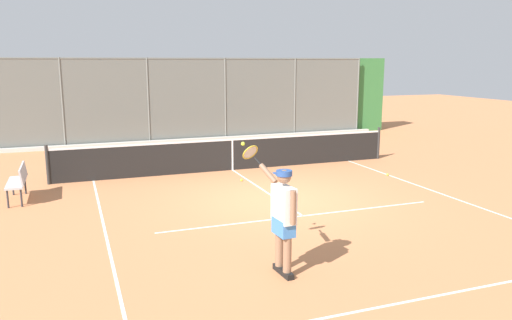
{
  "coord_description": "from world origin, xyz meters",
  "views": [
    {
      "loc": [
        4.53,
        10.68,
        3.26
      ],
      "look_at": [
        0.63,
        0.2,
        1.05
      ],
      "focal_mm": 35.24,
      "sensor_mm": 36.0,
      "label": 1
    }
  ],
  "objects_px": {
    "tennis_ball_mid_court": "(388,175)",
    "courtside_bench": "(19,179)",
    "tennis_player": "(283,214)",
    "tennis_ball_near_baseline": "(242,180)"
  },
  "relations": [
    {
      "from": "tennis_ball_near_baseline",
      "to": "courtside_bench",
      "type": "relative_size",
      "value": 0.05
    },
    {
      "from": "tennis_ball_mid_court",
      "to": "courtside_bench",
      "type": "relative_size",
      "value": 0.05
    },
    {
      "from": "tennis_ball_near_baseline",
      "to": "tennis_ball_mid_court",
      "type": "distance_m",
      "value": 4.26
    },
    {
      "from": "tennis_ball_near_baseline",
      "to": "tennis_ball_mid_court",
      "type": "relative_size",
      "value": 1.0
    },
    {
      "from": "tennis_player",
      "to": "tennis_ball_mid_court",
      "type": "height_order",
      "value": "tennis_player"
    },
    {
      "from": "tennis_ball_mid_court",
      "to": "courtside_bench",
      "type": "height_order",
      "value": "courtside_bench"
    },
    {
      "from": "tennis_ball_mid_court",
      "to": "tennis_player",
      "type": "bearing_deg",
      "value": 43.07
    },
    {
      "from": "tennis_ball_near_baseline",
      "to": "courtside_bench",
      "type": "bearing_deg",
      "value": 0.0
    },
    {
      "from": "tennis_ball_mid_court",
      "to": "courtside_bench",
      "type": "bearing_deg",
      "value": -4.93
    },
    {
      "from": "tennis_player",
      "to": "tennis_ball_near_baseline",
      "type": "bearing_deg",
      "value": -16.86
    }
  ]
}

